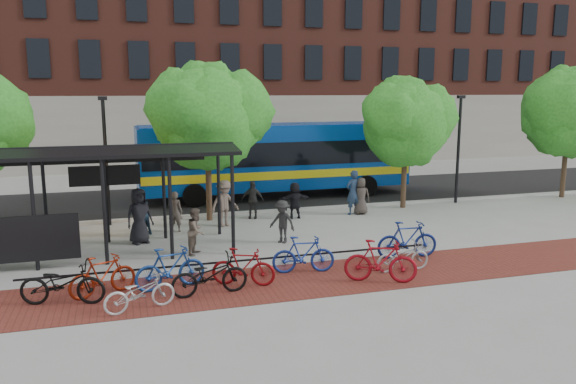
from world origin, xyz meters
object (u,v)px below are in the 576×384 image
object	(u,v)px
tree_c	(407,119)
bike_4	(210,275)
lamp_post_right	(459,146)
bike_0	(62,283)
bike_9	(381,261)
pedestrian_6	(361,196)
pedestrian_1	(175,211)
tree_d	(570,108)
pedestrian_4	(252,200)
bike_10	(403,256)
bike_1	(103,276)
bike_11	(407,240)
bike_5	(243,267)
bike_7	(303,255)
pedestrian_5	(295,200)
pedestrian_9	(282,222)
bus	(276,155)
pedestrian_8	(196,231)
bus_shelter	(66,165)
pedestrian_0	(139,216)
bike_2	(140,292)
tree_b	(209,113)
pedestrian_3	(225,203)
lamp_post_left	(106,157)
pedestrian_7	(353,192)
bike_3	(170,268)
pedestrian_2	(140,213)

from	to	relation	value
tree_c	bike_4	xyz separation A→B (m)	(-10.43, -8.77, -3.51)
tree_c	lamp_post_right	world-z (taller)	tree_c
bike_0	bike_9	xyz separation A→B (m)	(8.43, -0.78, 0.06)
pedestrian_6	bike_4	bearing A→B (deg)	58.71
lamp_post_right	pedestrian_1	xyz separation A→B (m)	(-13.54, -1.83, -1.97)
tree_d	pedestrian_4	xyz separation A→B (m)	(-16.30, -0.25, -3.67)
tree_c	bike_10	size ratio (longest dim) A/B	3.44
bike_1	bike_10	size ratio (longest dim) A/B	1.06
lamp_post_right	bike_11	bearing A→B (deg)	-131.72
bike_5	bike_7	xyz separation A→B (m)	(1.94, 0.57, 0.02)
bike_5	bike_9	size ratio (longest dim) A/B	0.87
bike_1	pedestrian_6	distance (m)	12.80
bike_0	bike_9	bearing A→B (deg)	-81.38
bike_9	pedestrian_5	world-z (taller)	pedestrian_5
tree_d	pedestrian_1	size ratio (longest dim) A/B	4.20
pedestrian_9	bike_4	bearing A→B (deg)	-79.21
bus	pedestrian_8	size ratio (longest dim) A/B	8.80
bus_shelter	bike_5	xyz separation A→B (m)	(4.80, -4.48, -2.46)
bike_9	pedestrian_0	distance (m)	8.88
tree_d	bike_2	distance (m)	23.56
tree_b	pedestrian_3	distance (m)	3.78
bus	lamp_post_left	bearing A→B (deg)	-154.19
bike_10	pedestrian_9	world-z (taller)	pedestrian_9
pedestrian_7	bike_1	bearing A→B (deg)	21.08
bike_0	bike_3	size ratio (longest dim) A/B	1.08
bike_11	pedestrian_6	world-z (taller)	pedestrian_6
bike_3	pedestrian_2	bearing A→B (deg)	-7.72
bike_3	pedestrian_4	xyz separation A→B (m)	(4.10, 7.76, 0.21)
tree_c	bike_7	distance (m)	11.32
pedestrian_5	pedestrian_9	bearing A→B (deg)	59.89
lamp_post_left	lamp_post_right	distance (m)	16.00
bike_11	pedestrian_9	xyz separation A→B (m)	(-3.35, 2.94, 0.16)
pedestrian_0	pedestrian_7	world-z (taller)	pedestrian_0
bike_0	pedestrian_7	world-z (taller)	pedestrian_7
lamp_post_left	bike_7	xyz separation A→B (m)	(5.61, -7.99, -2.19)
tree_c	pedestrian_3	world-z (taller)	tree_c
bus_shelter	tree_b	world-z (taller)	tree_b
bus	bike_9	xyz separation A→B (m)	(-0.66, -13.47, -1.50)
pedestrian_1	pedestrian_2	world-z (taller)	pedestrian_2
bike_1	bike_11	world-z (taller)	bike_11
bike_7	pedestrian_2	size ratio (longest dim) A/B	1.07
bus_shelter	pedestrian_5	xyz separation A→B (m)	(8.64, 3.04, -2.22)
bike_9	bike_4	bearing A→B (deg)	110.12
bike_4	lamp_post_left	bearing A→B (deg)	10.62
bus	pedestrian_8	xyz separation A→B (m)	(-5.26, -9.17, -1.34)
pedestrian_5	pedestrian_9	size ratio (longest dim) A/B	1.01
bus	pedestrian_9	bearing A→B (deg)	-104.85
bike_4	pedestrian_0	world-z (taller)	pedestrian_0
bike_9	pedestrian_7	xyz separation A→B (m)	(2.76, 8.41, 0.36)
tree_c	tree_b	bearing A→B (deg)	180.00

